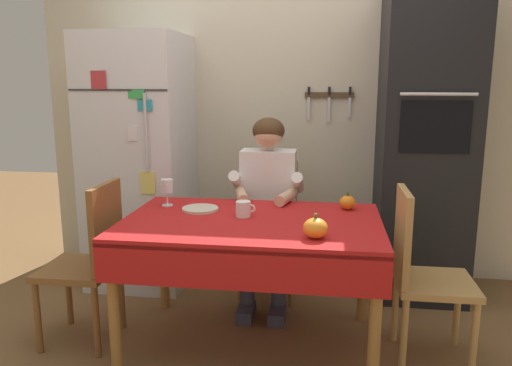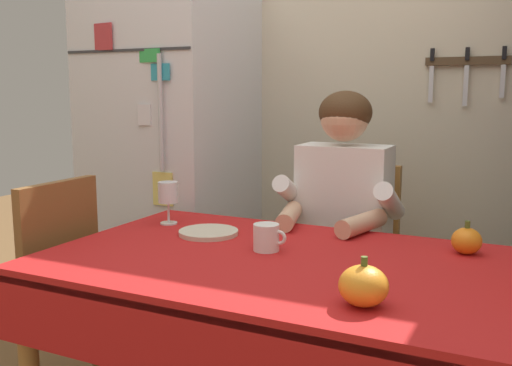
# 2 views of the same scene
# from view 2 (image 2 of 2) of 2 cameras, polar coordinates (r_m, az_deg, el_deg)

# --- Properties ---
(back_wall_assembly) EXTENTS (3.70, 0.13, 2.60)m
(back_wall_assembly) POSITION_cam_2_polar(r_m,az_deg,el_deg) (2.88, 13.21, 10.02)
(back_wall_assembly) COLOR beige
(back_wall_assembly) RESTS_ON ground
(refrigerator) EXTENTS (0.68, 0.71, 1.80)m
(refrigerator) POSITION_cam_2_polar(r_m,az_deg,el_deg) (2.94, -8.29, 2.32)
(refrigerator) COLOR silver
(refrigerator) RESTS_ON ground
(dining_table) EXTENTS (1.40, 0.90, 0.74)m
(dining_table) POSITION_cam_2_polar(r_m,az_deg,el_deg) (1.78, 1.59, -10.13)
(dining_table) COLOR #9E6B33
(dining_table) RESTS_ON ground
(chair_behind_person) EXTENTS (0.40, 0.40, 0.93)m
(chair_behind_person) POSITION_cam_2_polar(r_m,az_deg,el_deg) (2.53, 9.38, -7.83)
(chair_behind_person) COLOR #9E6B33
(chair_behind_person) RESTS_ON ground
(seated_person) EXTENTS (0.47, 0.55, 1.25)m
(seated_person) POSITION_cam_2_polar(r_m,az_deg,el_deg) (2.29, 8.19, -3.70)
(seated_person) COLOR #38384C
(seated_person) RESTS_ON ground
(chair_left_side) EXTENTS (0.40, 0.40, 0.93)m
(chair_left_side) POSITION_cam_2_polar(r_m,az_deg,el_deg) (2.29, -20.48, -10.13)
(chair_left_side) COLOR brown
(chair_left_side) RESTS_ON ground
(coffee_mug) EXTENTS (0.11, 0.08, 0.09)m
(coffee_mug) POSITION_cam_2_polar(r_m,az_deg,el_deg) (1.83, 1.08, -5.42)
(coffee_mug) COLOR white
(coffee_mug) RESTS_ON dining_table
(wine_glass) EXTENTS (0.08, 0.08, 0.16)m
(wine_glass) POSITION_cam_2_polar(r_m,az_deg,el_deg) (2.20, -8.73, -1.10)
(wine_glass) COLOR white
(wine_glass) RESTS_ON dining_table
(pumpkin_large) EXTENTS (0.12, 0.12, 0.12)m
(pumpkin_large) POSITION_cam_2_polar(r_m,az_deg,el_deg) (1.39, 10.64, -10.00)
(pumpkin_large) COLOR orange
(pumpkin_large) RESTS_ON dining_table
(pumpkin_medium) EXTENTS (0.09, 0.09, 0.10)m
(pumpkin_medium) POSITION_cam_2_polar(r_m,az_deg,el_deg) (1.91, 20.19, -5.41)
(pumpkin_medium) COLOR orange
(pumpkin_medium) RESTS_ON dining_table
(serving_tray) EXTENTS (0.21, 0.21, 0.02)m
(serving_tray) POSITION_cam_2_polar(r_m,az_deg,el_deg) (2.04, -4.74, -4.92)
(serving_tray) COLOR beige
(serving_tray) RESTS_ON dining_table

